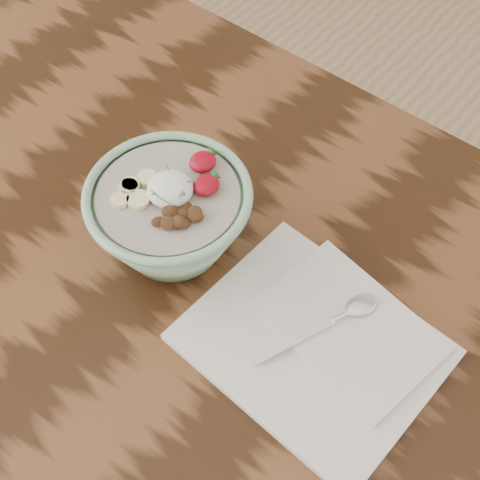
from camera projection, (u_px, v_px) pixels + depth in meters
The scene contains 4 objects.
table at pixel (278, 392), 85.61cm from camera, with size 160.00×90.00×75.00cm.
breakfast_bowl at pixel (171, 216), 81.70cm from camera, with size 20.20×20.20×13.45cm.
napkin at pixel (320, 341), 78.74cm from camera, with size 29.24×24.96×1.72cm.
spoon at pixel (345, 314), 79.26cm from camera, with size 8.12×16.44×0.89cm.
Camera 1 is at (16.94, -28.90, 147.03)cm, focal length 50.00 mm.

